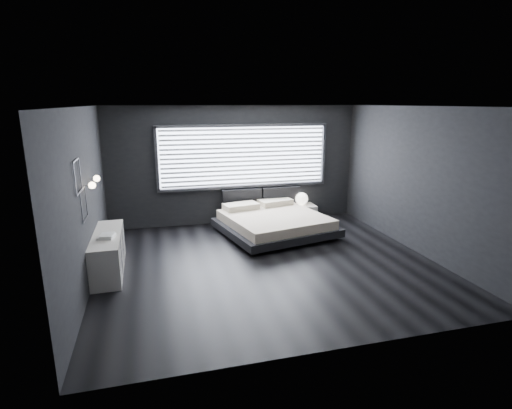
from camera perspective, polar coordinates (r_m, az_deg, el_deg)
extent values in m
plane|color=black|center=(7.41, 1.70, -8.35)|extent=(6.00, 6.00, 0.00)
plane|color=silver|center=(6.84, 1.87, 13.84)|extent=(6.00, 6.00, 0.00)
cube|color=black|center=(9.62, -2.91, 5.62)|extent=(6.00, 0.04, 2.80)
cube|color=black|center=(4.52, 11.78, -4.84)|extent=(6.00, 0.04, 2.80)
cube|color=black|center=(6.79, -23.26, 0.75)|extent=(0.04, 5.50, 2.80)
cube|color=black|center=(8.35, 21.97, 3.23)|extent=(0.04, 5.50, 2.80)
cube|color=white|center=(9.61, -1.72, 6.89)|extent=(4.00, 0.02, 1.38)
cube|color=#47474C|center=(9.34, -14.04, 6.24)|extent=(0.06, 0.08, 1.48)
cube|color=#47474C|center=(10.24, 9.59, 7.16)|extent=(0.06, 0.08, 1.48)
cube|color=#47474C|center=(9.51, -1.72, 11.23)|extent=(4.14, 0.08, 0.06)
cube|color=#47474C|center=(9.71, -1.65, 2.59)|extent=(4.14, 0.08, 0.06)
cube|color=silver|center=(9.55, -1.64, 6.84)|extent=(3.94, 0.03, 1.32)
cube|color=black|center=(9.70, -2.03, 0.70)|extent=(0.96, 0.16, 0.52)
cube|color=black|center=(9.96, 3.59, 1.05)|extent=(0.96, 0.16, 0.52)
cylinder|color=silver|center=(6.80, -22.95, 2.51)|extent=(0.10, 0.02, 0.02)
sphere|color=#FFE5B7|center=(6.79, -22.37, 2.55)|extent=(0.11, 0.11, 0.11)
cylinder|color=silver|center=(7.38, -22.35, 3.44)|extent=(0.10, 0.02, 0.02)
sphere|color=#FFE5B7|center=(7.37, -21.81, 3.47)|extent=(0.11, 0.11, 0.11)
cube|color=#47474C|center=(6.14, -24.35, 5.77)|extent=(0.01, 0.46, 0.02)
cube|color=#47474C|center=(6.21, -23.92, 1.58)|extent=(0.01, 0.46, 0.02)
cube|color=#47474C|center=(6.40, -23.82, 4.03)|extent=(0.01, 0.02, 0.46)
cube|color=#47474C|center=(5.95, -24.47, 3.27)|extent=(0.01, 0.02, 0.46)
cube|color=#47474C|center=(6.46, -23.59, 1.97)|extent=(0.01, 0.46, 0.02)
cube|color=#47474C|center=(6.56, -23.19, -1.95)|extent=(0.01, 0.46, 0.02)
cube|color=#47474C|center=(6.73, -23.11, 0.46)|extent=(0.01, 0.02, 0.46)
cube|color=#47474C|center=(6.29, -23.67, -0.51)|extent=(0.01, 0.02, 0.46)
cube|color=black|center=(7.81, -0.36, -6.80)|extent=(0.14, 0.14, 0.08)
cube|color=black|center=(8.80, 10.98, -4.61)|extent=(0.14, 0.14, 0.08)
cube|color=black|center=(9.30, -5.15, -3.34)|extent=(0.14, 0.14, 0.08)
cube|color=black|center=(10.14, 5.01, -1.83)|extent=(0.14, 0.14, 0.08)
cube|color=black|center=(8.92, 2.69, -3.26)|extent=(2.64, 2.56, 0.16)
cube|color=beige|center=(8.87, 2.70, -2.13)|extent=(2.37, 2.37, 0.20)
cube|color=beige|center=(9.30, -2.15, -0.27)|extent=(0.86, 0.58, 0.13)
cube|color=beige|center=(9.71, 2.75, 0.35)|extent=(0.86, 0.58, 0.13)
cube|color=white|center=(10.10, 6.57, -1.08)|extent=(0.65, 0.55, 0.37)
sphere|color=white|center=(10.03, 6.53, 0.83)|extent=(0.31, 0.31, 0.31)
cube|color=white|center=(7.41, -20.38, -6.47)|extent=(0.50, 1.71, 0.68)
cube|color=#47474C|center=(7.39, -18.50, -6.36)|extent=(0.03, 1.69, 0.66)
cube|color=silver|center=(7.10, -20.56, -4.30)|extent=(0.29, 0.35, 0.04)
cube|color=silver|center=(7.07, -20.52, -4.11)|extent=(0.23, 0.29, 0.03)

